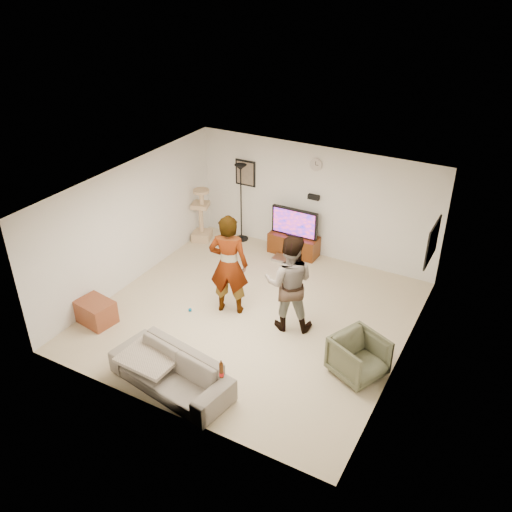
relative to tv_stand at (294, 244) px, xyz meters
The scene contains 24 objects.
floor 2.54m from the tv_stand, 82.32° to the right, with size 5.50×5.50×0.02m, color #BDA991.
ceiling 3.40m from the tv_stand, 82.32° to the right, with size 5.50×5.50×0.02m, color silver.
wall_back 1.10m from the tv_stand, 35.94° to the left, with size 5.50×0.04×2.50m, color silver.
wall_front 5.36m from the tv_stand, 86.32° to the right, with size 5.50×0.04×2.50m, color silver.
wall_left 3.62m from the tv_stand, 133.92° to the right, with size 0.04×5.50×2.50m, color silver.
wall_right 4.10m from the tv_stand, 39.05° to the right, with size 0.04×5.50×2.50m, color silver.
wall_clock 1.91m from the tv_stand, 32.47° to the left, with size 0.26×0.26×0.04m, color silver.
wall_speaker 1.21m from the tv_stand, 28.70° to the left, with size 0.25×0.10×0.10m, color black.
picture_back 1.94m from the tv_stand, behind, with size 0.42×0.03×0.52m, color #6D5F4F.
picture_right 3.44m from the tv_stand, 16.44° to the right, with size 0.03×0.78×0.62m, color #F3B645.
tv_stand is the anchor object (origin of this frame).
console_box 0.45m from the tv_stand, 103.06° to the right, with size 0.40×0.30×0.07m, color silver.
tv 0.55m from the tv_stand, ahead, with size 1.07×0.08×0.63m, color black.
tv_screen 0.55m from the tv_stand, 90.00° to the right, with size 0.98×0.01×0.56m, color #F62F42.
floor_lamp 1.54m from the tv_stand, behind, with size 0.32×0.32×1.84m, color black.
cat_tree 2.27m from the tv_stand, 169.25° to the right, with size 0.42×0.42×1.30m, color tan.
person_left 2.67m from the tv_stand, 92.74° to the right, with size 0.72×0.47×1.97m, color #9091A4.
person_right 2.78m from the tv_stand, 66.87° to the right, with size 0.89×0.69×1.82m, color #3E5E89.
sofa 4.78m from the tv_stand, 88.10° to the right, with size 2.04×0.80×0.59m, color slate.
throw_blanket 4.79m from the tv_stand, 93.02° to the right, with size 0.90×0.70×0.06m, color #A99B88.
beer_bottle 4.93m from the tv_stand, 77.10° to the right, with size 0.06×0.06×0.25m, color #3D1C06.
armchair 4.06m from the tv_stand, 50.12° to the right, with size 0.75×0.78×0.71m, color #494B36.
side_table 4.56m from the tv_stand, 116.87° to the right, with size 0.66×0.49×0.44m, color brown.
toy_ball 3.08m from the tv_stand, 104.20° to the right, with size 0.07×0.07×0.07m, color #025890.
Camera 1 is at (4.05, -7.23, 5.96)m, focal length 37.92 mm.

